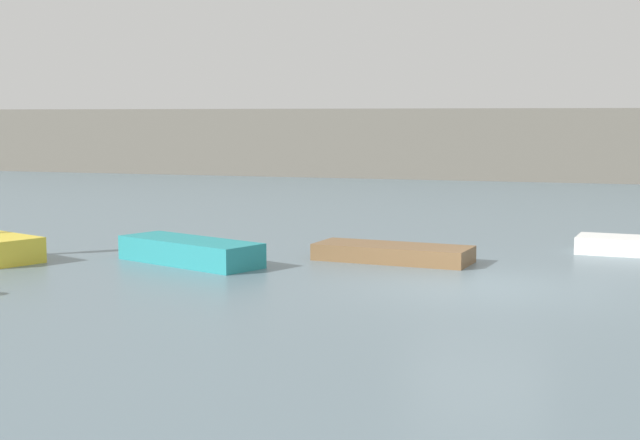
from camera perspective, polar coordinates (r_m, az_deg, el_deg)
ground_plane at (r=17.24m, az=9.61°, el=-4.02°), size 120.00×120.00×0.00m
embankment_wall at (r=45.05m, az=14.65°, el=4.43°), size 80.00×1.20×3.42m
rowboat_teal at (r=19.77m, az=-7.92°, el=-1.91°), size 3.50×2.32×0.51m
rowboat_brown at (r=19.96m, az=4.46°, el=-2.02°), size 3.42×1.56×0.35m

